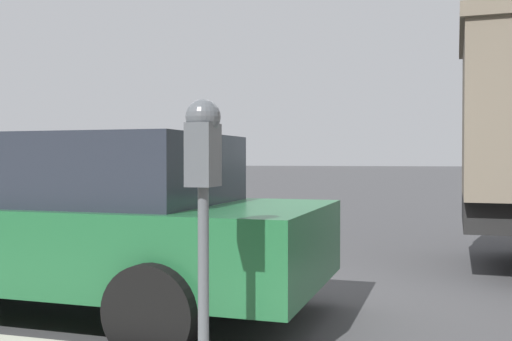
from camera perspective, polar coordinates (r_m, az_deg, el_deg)
name	(u,v)px	position (r m, az deg, el deg)	size (l,w,h in m)	color
ground_plane	(245,294)	(5.92, -1.02, -11.71)	(220.00, 220.00, 0.00)	#424244
parking_meter	(203,165)	(3.22, -5.05, 0.53)	(0.21, 0.19, 1.48)	#4C5156
car_green	(55,218)	(5.51, -18.56, -4.33)	(2.18, 4.82, 1.51)	#1E5B33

